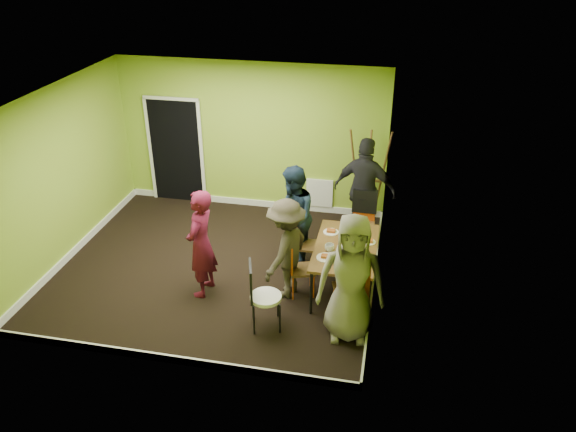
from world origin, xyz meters
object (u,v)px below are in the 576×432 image
person_left_near (286,249)px  person_back_end (365,190)px  chair_back_end (364,207)px  chair_front_end (352,288)px  thermos (349,240)px  dining_table (346,250)px  person_standing (201,244)px  chair_left_near (297,265)px  person_left_far (293,217)px  person_front_end (351,279)px  blue_bottle (363,256)px  chair_left_far (303,240)px  chair_bentwood (260,293)px  orange_bottle (340,240)px  easel (368,178)px

person_left_near → person_back_end: size_ratio=0.84×
chair_back_end → chair_front_end: chair_front_end is taller
thermos → chair_back_end: bearing=85.4°
dining_table → person_standing: size_ratio=0.90×
chair_left_near → person_standing: (-1.37, -0.24, 0.34)m
dining_table → person_left_far: bearing=146.8°
chair_left_near → thermos: bearing=90.2°
dining_table → person_standing: bearing=-166.7°
person_left_far → person_back_end: 1.45m
person_front_end → blue_bottle: bearing=75.7°
dining_table → chair_left_far: 0.88m
chair_bentwood → thermos: 1.55m
chair_front_end → person_left_near: person_left_near is taller
thermos → person_left_near: bearing=-162.2°
blue_bottle → person_back_end: 1.97m
chair_back_end → thermos: 1.41m
person_standing → person_left_far: (1.14, 1.07, -0.00)m
orange_bottle → person_left_near: size_ratio=0.05×
blue_bottle → person_left_far: size_ratio=0.11×
easel → person_front_end: (0.02, -3.17, -0.01)m
chair_bentwood → chair_back_end: bearing=138.0°
chair_back_end → blue_bottle: bearing=95.7°
chair_left_far → orange_bottle: chair_left_far is taller
blue_bottle → person_front_end: (-0.10, -0.67, 0.06)m
easel → thermos: size_ratio=7.75×
chair_front_end → person_standing: 2.26m
chair_front_end → chair_bentwood: 1.23m
chair_left_near → easel: (0.83, 2.38, 0.41)m
chair_left_far → easel: easel is taller
dining_table → chair_bentwood: bearing=-133.1°
chair_left_far → chair_back_end: 1.29m
person_standing → orange_bottle: bearing=111.5°
chair_left_near → person_standing: bearing=-98.5°
person_left_far → person_back_end: bearing=118.4°
chair_front_end → person_left_far: 1.78m
chair_left_far → easel: 1.92m
chair_front_end → orange_bottle: 0.97m
chair_left_near → chair_bentwood: chair_bentwood is taller
chair_front_end → person_standing: bearing=154.3°
dining_table → chair_bentwood: chair_bentwood is taller
chair_front_end → blue_bottle: (0.10, 0.44, 0.25)m
chair_bentwood → person_left_far: size_ratio=0.60×
blue_bottle → person_standing: bearing=-177.0°
easel → person_left_far: size_ratio=1.11×
person_back_end → chair_left_far: bearing=65.3°
orange_bottle → person_left_far: person_left_far is taller
chair_left_far → dining_table: bearing=58.5°
chair_left_near → person_back_end: 2.06m
chair_front_end → thermos: chair_front_end is taller
orange_bottle → blue_bottle: bearing=-51.4°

